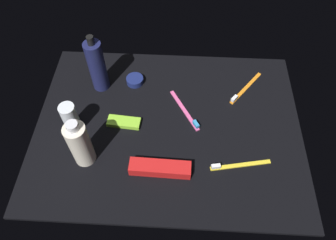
{
  "coord_description": "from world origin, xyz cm",
  "views": [
    {
      "loc": [
        -3.04,
        56.45,
        83.13
      ],
      "look_at": [
        0.0,
        0.0,
        3.0
      ],
      "focal_mm": 33.77,
      "sensor_mm": 36.0,
      "label": 1
    }
  ],
  "objects_px": {
    "toothbrush_orange": "(244,89)",
    "cream_tin_left": "(135,80)",
    "toothbrush_yellow": "(237,165)",
    "snack_bar_lime": "(124,122)",
    "toothpaste_box_red": "(160,168)",
    "bodywash_bottle": "(80,144)",
    "lotion_bottle": "(97,66)",
    "toothbrush_pink": "(186,112)",
    "deodorant_stick": "(71,118)"
  },
  "relations": [
    {
      "from": "toothbrush_yellow",
      "to": "cream_tin_left",
      "type": "relative_size",
      "value": 3.02
    },
    {
      "from": "deodorant_stick",
      "to": "toothbrush_orange",
      "type": "height_order",
      "value": "deodorant_stick"
    },
    {
      "from": "bodywash_bottle",
      "to": "toothpaste_box_red",
      "type": "xyz_separation_m",
      "value": [
        -0.22,
        0.03,
        -0.07
      ]
    },
    {
      "from": "toothbrush_pink",
      "to": "toothbrush_orange",
      "type": "bearing_deg",
      "value": -151.42
    },
    {
      "from": "toothbrush_orange",
      "to": "snack_bar_lime",
      "type": "relative_size",
      "value": 1.43
    },
    {
      "from": "toothbrush_orange",
      "to": "cream_tin_left",
      "type": "bearing_deg",
      "value": -2.47
    },
    {
      "from": "bodywash_bottle",
      "to": "snack_bar_lime",
      "type": "height_order",
      "value": "bodywash_bottle"
    },
    {
      "from": "snack_bar_lime",
      "to": "toothpaste_box_red",
      "type": "bearing_deg",
      "value": 132.91
    },
    {
      "from": "toothbrush_pink",
      "to": "toothpaste_box_red",
      "type": "relative_size",
      "value": 0.92
    },
    {
      "from": "toothbrush_orange",
      "to": "snack_bar_lime",
      "type": "bearing_deg",
      "value": 21.95
    },
    {
      "from": "deodorant_stick",
      "to": "toothbrush_orange",
      "type": "relative_size",
      "value": 0.73
    },
    {
      "from": "lotion_bottle",
      "to": "bodywash_bottle",
      "type": "distance_m",
      "value": 0.29
    },
    {
      "from": "bodywash_bottle",
      "to": "toothbrush_orange",
      "type": "relative_size",
      "value": 1.19
    },
    {
      "from": "deodorant_stick",
      "to": "toothbrush_pink",
      "type": "relative_size",
      "value": 0.68
    },
    {
      "from": "toothbrush_orange",
      "to": "cream_tin_left",
      "type": "height_order",
      "value": "same"
    },
    {
      "from": "toothbrush_orange",
      "to": "toothpaste_box_red",
      "type": "xyz_separation_m",
      "value": [
        0.27,
        0.32,
        0.01
      ]
    },
    {
      "from": "lotion_bottle",
      "to": "toothbrush_orange",
      "type": "height_order",
      "value": "lotion_bottle"
    },
    {
      "from": "toothbrush_yellow",
      "to": "cream_tin_left",
      "type": "xyz_separation_m",
      "value": [
        0.33,
        -0.31,
        0.0
      ]
    },
    {
      "from": "lotion_bottle",
      "to": "toothbrush_yellow",
      "type": "xyz_separation_m",
      "value": [
        -0.45,
        0.29,
        -0.09
      ]
    },
    {
      "from": "toothpaste_box_red",
      "to": "cream_tin_left",
      "type": "distance_m",
      "value": 0.35
    },
    {
      "from": "bodywash_bottle",
      "to": "toothbrush_pink",
      "type": "distance_m",
      "value": 0.35
    },
    {
      "from": "toothbrush_orange",
      "to": "cream_tin_left",
      "type": "distance_m",
      "value": 0.38
    },
    {
      "from": "lotion_bottle",
      "to": "toothbrush_orange",
      "type": "bearing_deg",
      "value": -179.39
    },
    {
      "from": "bodywash_bottle",
      "to": "deodorant_stick",
      "type": "bearing_deg",
      "value": -61.06
    },
    {
      "from": "deodorant_stick",
      "to": "toothbrush_yellow",
      "type": "relative_size",
      "value": 0.61
    },
    {
      "from": "deodorant_stick",
      "to": "toothpaste_box_red",
      "type": "relative_size",
      "value": 0.62
    },
    {
      "from": "lotion_bottle",
      "to": "toothbrush_orange",
      "type": "xyz_separation_m",
      "value": [
        -0.49,
        -0.01,
        -0.09
      ]
    },
    {
      "from": "toothpaste_box_red",
      "to": "cream_tin_left",
      "type": "xyz_separation_m",
      "value": [
        0.11,
        -0.34,
        -0.01
      ]
    },
    {
      "from": "toothbrush_pink",
      "to": "toothbrush_yellow",
      "type": "distance_m",
      "value": 0.24
    },
    {
      "from": "snack_bar_lime",
      "to": "toothbrush_yellow",
      "type": "bearing_deg",
      "value": 163.77
    },
    {
      "from": "toothbrush_orange",
      "to": "snack_bar_lime",
      "type": "distance_m",
      "value": 0.43
    },
    {
      "from": "bodywash_bottle",
      "to": "toothpaste_box_red",
      "type": "bearing_deg",
      "value": 172.27
    },
    {
      "from": "toothbrush_yellow",
      "to": "lotion_bottle",
      "type": "bearing_deg",
      "value": -32.75
    },
    {
      "from": "deodorant_stick",
      "to": "toothpaste_box_red",
      "type": "height_order",
      "value": "deodorant_stick"
    },
    {
      "from": "toothbrush_pink",
      "to": "cream_tin_left",
      "type": "xyz_separation_m",
      "value": [
        0.18,
        -0.12,
        0.0
      ]
    },
    {
      "from": "lotion_bottle",
      "to": "toothbrush_yellow",
      "type": "relative_size",
      "value": 1.21
    },
    {
      "from": "deodorant_stick",
      "to": "snack_bar_lime",
      "type": "relative_size",
      "value": 1.05
    },
    {
      "from": "toothbrush_yellow",
      "to": "cream_tin_left",
      "type": "distance_m",
      "value": 0.46
    },
    {
      "from": "bodywash_bottle",
      "to": "lotion_bottle",
      "type": "bearing_deg",
      "value": -89.53
    },
    {
      "from": "toothbrush_yellow",
      "to": "toothpaste_box_red",
      "type": "height_order",
      "value": "toothpaste_box_red"
    },
    {
      "from": "toothpaste_box_red",
      "to": "bodywash_bottle",
      "type": "bearing_deg",
      "value": -6.13
    },
    {
      "from": "bodywash_bottle",
      "to": "toothbrush_orange",
      "type": "xyz_separation_m",
      "value": [
        -0.49,
        -0.29,
        -0.07
      ]
    },
    {
      "from": "toothbrush_pink",
      "to": "toothbrush_orange",
      "type": "distance_m",
      "value": 0.23
    },
    {
      "from": "toothpaste_box_red",
      "to": "lotion_bottle",
      "type": "bearing_deg",
      "value": -52.83
    },
    {
      "from": "snack_bar_lime",
      "to": "toothbrush_orange",
      "type": "bearing_deg",
      "value": -153.26
    },
    {
      "from": "deodorant_stick",
      "to": "toothbrush_orange",
      "type": "xyz_separation_m",
      "value": [
        -0.55,
        -0.19,
        -0.05
      ]
    },
    {
      "from": "toothpaste_box_red",
      "to": "snack_bar_lime",
      "type": "relative_size",
      "value": 1.69
    },
    {
      "from": "snack_bar_lime",
      "to": "cream_tin_left",
      "type": "height_order",
      "value": "cream_tin_left"
    },
    {
      "from": "toothbrush_pink",
      "to": "bodywash_bottle",
      "type": "bearing_deg",
      "value": 31.82
    },
    {
      "from": "toothbrush_pink",
      "to": "cream_tin_left",
      "type": "distance_m",
      "value": 0.22
    }
  ]
}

